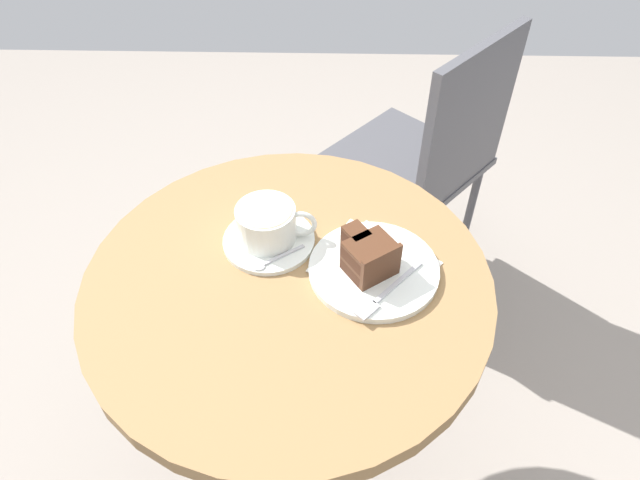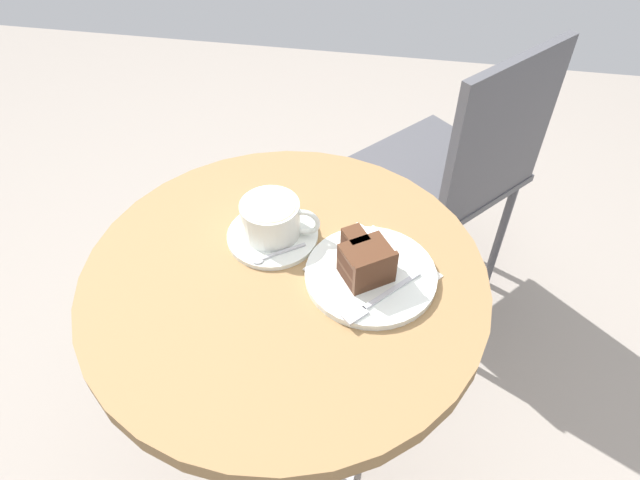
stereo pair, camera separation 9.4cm
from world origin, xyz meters
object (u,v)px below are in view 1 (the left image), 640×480
Objects in this scene: fork at (383,295)px; cafe_chair at (430,155)px; saucer at (269,240)px; cake_plate at (374,269)px; cake_slice at (368,255)px; napkin at (372,264)px; teaspoon at (273,260)px; coffee_cup at (268,223)px.

fork is 0.73m from cafe_chair.
saucer is 0.74× the size of cake_plate.
cake_slice is 0.46× the size of napkin.
teaspoon is 0.10× the size of cafe_chair.
coffee_cup is 0.60× the size of napkin.
cafe_chair is at bearing 72.67° from cake_plate.
coffee_cup is 0.19m from napkin.
coffee_cup reaches higher than saucer.
saucer is 1.49× the size of cake_slice.
teaspoon is at bearing 11.18° from cafe_chair.
cake_slice reaches higher than fork.
napkin is at bearing -126.95° from fork.
cake_slice is at bearing 140.42° from teaspoon.
cafe_chair is at bearing 71.79° from cake_slice.
napkin is (-0.01, 0.08, -0.01)m from fork.
saucer is 0.04m from coffee_cup.
napkin is at bearing 146.58° from teaspoon.
cake_plate is at bearing -19.83° from saucer.
teaspoon is 0.19m from fork.
napkin is (0.01, 0.02, -0.04)m from cake_slice.
saucer is 0.05m from teaspoon.
cafe_chair is at bearing 72.05° from napkin.
fork is at bearing -33.63° from saucer.
saucer is 0.23m from fork.
cake_slice is at bearing 23.95° from cafe_chair.
napkin is (-0.00, 0.01, -0.00)m from cake_plate.
coffee_cup is at bearing 159.00° from cake_plate.
napkin is at bearing -17.05° from coffee_cup.
coffee_cup reaches higher than fork.
napkin is 0.27× the size of cafe_chair.
cake_slice is at bearing -116.55° from fork.
saucer is 0.19m from cake_plate.
cake_slice reaches higher than coffee_cup.
cake_slice reaches higher than cake_plate.
coffee_cup is 0.64× the size of cake_plate.
cake_plate is 1.73× the size of fork.
coffee_cup is 0.07m from teaspoon.
saucer is 0.19m from cake_slice.
napkin is (0.17, 0.00, -0.01)m from teaspoon.
coffee_cup is (-0.00, 0.00, 0.04)m from saucer.
coffee_cup is at bearing -113.29° from teaspoon.
teaspoon is at bearing -78.74° from coffee_cup.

